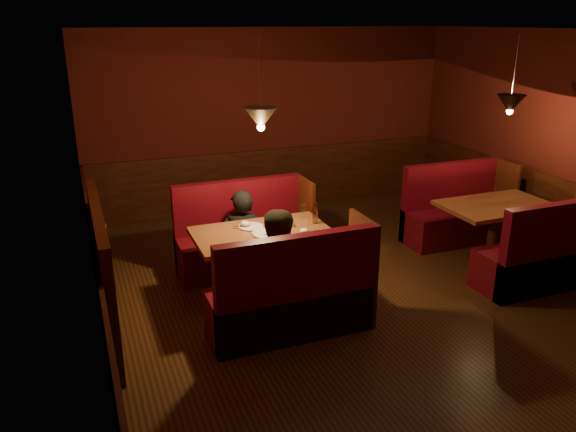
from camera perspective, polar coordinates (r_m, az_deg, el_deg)
name	(u,v)px	position (r m, az deg, el deg)	size (l,w,h in m)	color
room	(358,211)	(6.09, 7.08, 0.47)	(6.02, 7.02, 2.92)	black
main_table	(264,247)	(6.23, -2.44, -3.17)	(1.50, 0.91, 1.05)	brown
main_bench_far	(244,242)	(7.09, -4.52, -2.64)	(1.65, 0.59, 1.13)	#43060B
main_bench_near	(294,302)	(5.63, 0.62, -8.72)	(1.65, 0.59, 1.13)	#43060B
second_table	(496,219)	(7.68, 20.34, -0.29)	(1.40, 0.89, 0.79)	brown
second_bench_far	(455,216)	(8.37, 16.63, 0.02)	(1.55, 0.58, 1.10)	#43060B
second_bench_near	(544,260)	(7.23, 24.61, -4.07)	(1.55, 0.58, 1.10)	#43060B
diner_a	(242,220)	(6.74, -4.71, -0.45)	(0.53, 0.35, 1.46)	black
diner_b	(283,253)	(5.62, -0.55, -3.80)	(0.77, 0.60, 1.59)	black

